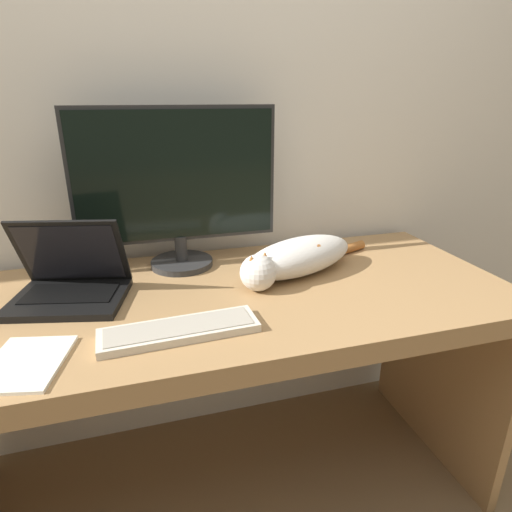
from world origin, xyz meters
name	(u,v)px	position (x,y,z in m)	size (l,w,h in m)	color
wall_back	(189,98)	(0.00, 0.79, 1.30)	(6.40, 0.06, 2.60)	silver
desk	(221,337)	(0.00, 0.36, 0.62)	(1.74, 0.73, 0.77)	#A37A4C
monitor	(177,186)	(-0.08, 0.61, 1.04)	(0.64, 0.21, 0.51)	#282828
laptop	(70,284)	(-0.41, 0.44, 0.82)	(0.34, 0.30, 0.23)	black
external_keyboard	(180,330)	(-0.14, 0.17, 0.78)	(0.38, 0.13, 0.02)	beige
cat	(296,257)	(0.26, 0.43, 0.83)	(0.54, 0.32, 0.11)	silver
paper_notepad	(25,363)	(-0.47, 0.13, 0.78)	(0.19, 0.23, 0.01)	white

